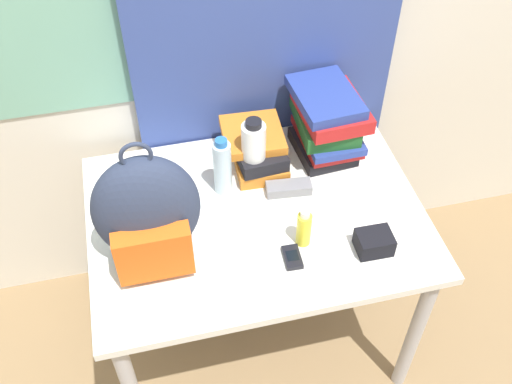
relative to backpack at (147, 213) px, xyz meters
name	(u,v)px	position (x,y,z in m)	size (l,w,h in m)	color
desk	(256,232)	(0.34, 0.09, -0.28)	(1.08, 0.78, 0.72)	silver
backpack	(147,213)	(0.00, 0.00, 0.00)	(0.31, 0.22, 0.44)	#2D3851
book_stack_left	(256,147)	(0.39, 0.32, -0.12)	(0.21, 0.27, 0.13)	orange
book_stack_center	(327,121)	(0.64, 0.33, -0.05)	(0.24, 0.29, 0.25)	black
water_bottle	(222,167)	(0.26, 0.22, -0.08)	(0.06, 0.06, 0.22)	silver
sports_bottle	(254,152)	(0.37, 0.25, -0.07)	(0.08, 0.08, 0.25)	white
sunscreen_bottle	(304,228)	(0.45, -0.06, -0.12)	(0.05, 0.05, 0.14)	yellow
cell_phone	(292,257)	(0.40, -0.12, -0.18)	(0.05, 0.09, 0.02)	black
sunglasses_case	(289,188)	(0.46, 0.16, -0.17)	(0.15, 0.07, 0.04)	gray
camera_pouch	(374,242)	(0.65, -0.14, -0.15)	(0.11, 0.09, 0.06)	black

